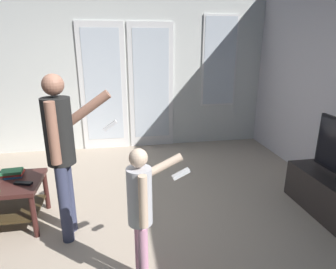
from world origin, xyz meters
TOP-DOWN VIEW (x-y plane):
  - ground_plane at (0.00, 0.00)m, footprint 5.87×5.24m
  - wall_back_with_doors at (0.10, 2.58)m, footprint 5.87×0.09m
  - person_adult at (-0.17, 0.12)m, footprint 0.62×0.41m
  - person_child at (0.46, -0.58)m, footprint 0.49×0.34m
  - tv_remote_black at (-0.60, 0.32)m, footprint 0.18×0.10m
  - book_stack at (-0.75, 0.53)m, footprint 0.21×0.17m

SIDE VIEW (x-z plane):
  - ground_plane at x=0.00m, z-range -0.02..0.00m
  - tv_remote_black at x=-0.60m, z-range 0.47..0.50m
  - book_stack at x=-0.75m, z-range 0.47..0.55m
  - person_child at x=0.46m, z-range 0.11..1.22m
  - person_adult at x=-0.17m, z-range 0.15..1.68m
  - wall_back_with_doors at x=0.10m, z-range -0.04..2.65m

